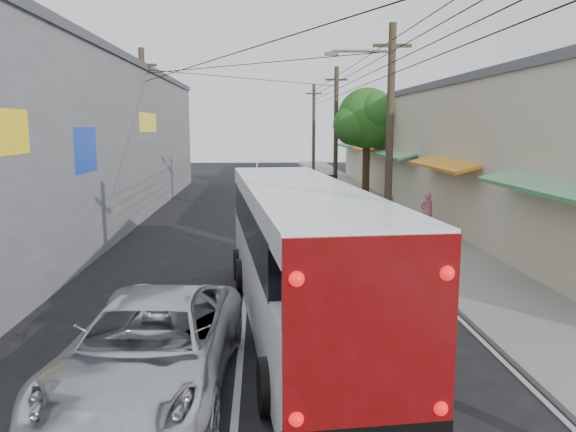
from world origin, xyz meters
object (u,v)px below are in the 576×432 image
jeepney (150,347)px  pedestrian_far (389,211)px  pedestrian_near (427,212)px  parked_car_mid (317,187)px  parked_suv (354,207)px  coach_bus (299,253)px  parked_car_far (325,185)px

jeepney → pedestrian_far: bearing=66.2°
pedestrian_near → parked_car_mid: bearing=-81.8°
parked_suv → parked_car_mid: (-0.80, 8.97, -0.02)m
jeepney → pedestrian_far: size_ratio=3.98×
coach_bus → parked_car_mid: size_ratio=2.65×
coach_bus → parked_car_mid: 22.08m
pedestrian_near → pedestrian_far: size_ratio=1.12×
jeepney → parked_car_far: size_ratio=1.40×
pedestrian_near → parked_car_far: bearing=-85.6°
pedestrian_far → parked_car_mid: bearing=-52.4°
pedestrian_far → jeepney: bearing=90.6°
parked_suv → pedestrian_near: size_ratio=3.15×
jeepney → pedestrian_far: jeepney is taller
coach_bus → parked_suv: 13.40m
parked_suv → coach_bus: bearing=-110.2°
jeepney → pedestrian_near: pedestrian_near is taller
pedestrian_near → parked_suv: bearing=-55.6°
parked_car_mid → parked_car_far: bearing=55.5°
pedestrian_far → pedestrian_near: bearing=176.7°
pedestrian_far → coach_bus: bearing=95.1°
pedestrian_near → jeepney: bearing=50.1°
parked_suv → pedestrian_near: 3.73m
parked_car_far → parked_suv: bearing=-83.9°
jeepney → pedestrian_near: 15.73m
coach_bus → parked_car_mid: (2.57, 21.91, -0.90)m
coach_bus → jeepney: coach_bus is taller
parked_suv → pedestrian_far: 2.29m
jeepney → pedestrian_far: 15.76m
jeepney → pedestrian_near: (8.48, 13.25, 0.13)m
jeepney → parked_car_mid: size_ratio=1.36×
parked_suv → parked_car_mid: size_ratio=1.21×
parked_suv → pedestrian_far: size_ratio=3.54×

